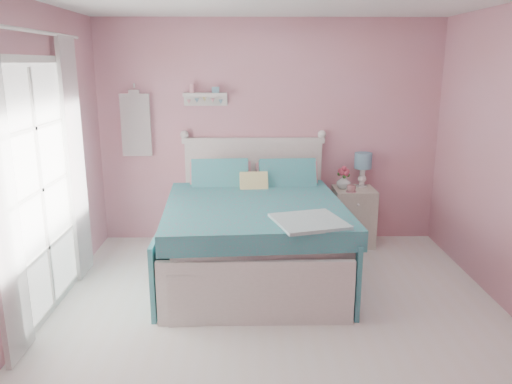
{
  "coord_description": "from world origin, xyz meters",
  "views": [
    {
      "loc": [
        -0.24,
        -3.62,
        2.1
      ],
      "look_at": [
        -0.17,
        1.2,
        0.85
      ],
      "focal_mm": 35.0,
      "sensor_mm": 36.0,
      "label": 1
    }
  ],
  "objects_px": {
    "nightstand": "(353,216)",
    "vase": "(343,182)",
    "bed": "(254,234)",
    "table_lamp": "(363,163)",
    "teacup": "(351,189)"
  },
  "relations": [
    {
      "from": "nightstand",
      "to": "vase",
      "type": "xyz_separation_m",
      "value": [
        -0.13,
        0.01,
        0.42
      ]
    },
    {
      "from": "bed",
      "to": "nightstand",
      "type": "height_order",
      "value": "bed"
    },
    {
      "from": "bed",
      "to": "nightstand",
      "type": "distance_m",
      "value": 1.44
    },
    {
      "from": "nightstand",
      "to": "table_lamp",
      "type": "bearing_deg",
      "value": 44.73
    },
    {
      "from": "table_lamp",
      "to": "teacup",
      "type": "distance_m",
      "value": 0.4
    },
    {
      "from": "bed",
      "to": "nightstand",
      "type": "bearing_deg",
      "value": 31.17
    },
    {
      "from": "bed",
      "to": "teacup",
      "type": "xyz_separation_m",
      "value": [
        1.11,
        0.67,
        0.3
      ]
    },
    {
      "from": "nightstand",
      "to": "vase",
      "type": "height_order",
      "value": "vase"
    },
    {
      "from": "bed",
      "to": "vase",
      "type": "distance_m",
      "value": 1.38
    },
    {
      "from": "table_lamp",
      "to": "vase",
      "type": "height_order",
      "value": "table_lamp"
    },
    {
      "from": "bed",
      "to": "teacup",
      "type": "distance_m",
      "value": 1.33
    },
    {
      "from": "nightstand",
      "to": "table_lamp",
      "type": "relative_size",
      "value": 1.67
    },
    {
      "from": "vase",
      "to": "table_lamp",
      "type": "bearing_deg",
      "value": 22.19
    },
    {
      "from": "table_lamp",
      "to": "teacup",
      "type": "height_order",
      "value": "table_lamp"
    },
    {
      "from": "table_lamp",
      "to": "vase",
      "type": "bearing_deg",
      "value": -157.81
    }
  ]
}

